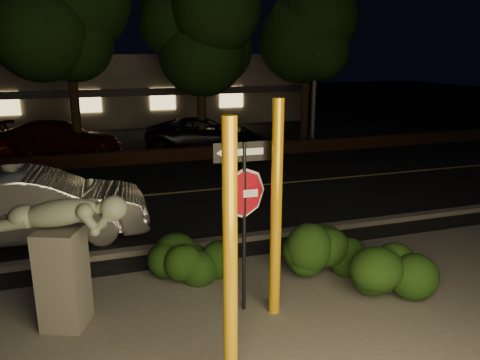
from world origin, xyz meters
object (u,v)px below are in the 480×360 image
sculpture (62,247)px  signpost (244,194)px  yellow_pole_left (230,264)px  parked_car_darkred (59,139)px  parked_car_dark (204,134)px  yellow_pole_right (276,212)px  silver_sedan (35,206)px

sculpture → signpost: bearing=13.1°
yellow_pole_left → sculpture: size_ratio=1.63×
parked_car_darkred → parked_car_dark: size_ratio=0.98×
yellow_pole_left → parked_car_darkred: (-2.60, 15.29, -1.00)m
yellow_pole_right → parked_car_darkred: (-3.79, 13.78, -1.01)m
yellow_pole_left → signpost: size_ratio=1.23×
yellow_pole_right → parked_car_darkred: bearing=105.4°
sculpture → parked_car_darkred: size_ratio=0.43×
sculpture → silver_sedan: size_ratio=0.44×
signpost → parked_car_dark: (2.52, 12.95, -1.29)m
sculpture → parked_car_dark: 13.60m
yellow_pole_right → signpost: bearing=152.4°
parked_car_dark → sculpture: bearing=171.8°
yellow_pole_right → sculpture: 3.22m
signpost → sculpture: size_ratio=1.32×
yellow_pole_right → silver_sedan: (-3.88, 4.49, -0.93)m
silver_sedan → parked_car_darkred: (0.08, 9.29, -0.08)m
yellow_pole_left → parked_car_dark: 15.08m
parked_car_darkred → yellow_pole_left: bearing=-151.8°
sculpture → silver_sedan: sculpture is taller
signpost → parked_car_darkred: 14.02m
sculpture → parked_car_darkred: 13.18m
parked_car_darkred → parked_car_dark: bearing=-77.3°
yellow_pole_right → sculpture: yellow_pole_right is taller
sculpture → parked_car_dark: bearing=89.1°
silver_sedan → parked_car_dark: (5.96, 8.69, -0.10)m
yellow_pole_left → silver_sedan: size_ratio=0.71×
signpost → yellow_pole_left: bearing=-110.9°
signpost → sculpture: bearing=174.0°
silver_sedan → parked_car_dark: bearing=-32.7°
signpost → silver_sedan: size_ratio=0.58×
yellow_pole_left → signpost: bearing=66.6°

